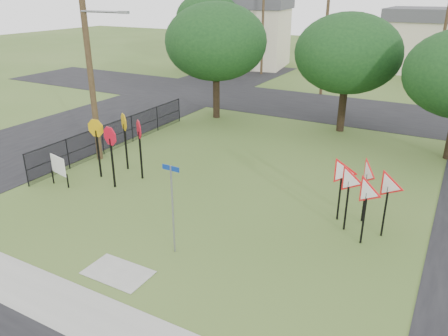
{
  "coord_description": "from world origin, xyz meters",
  "views": [
    {
      "loc": [
        8.07,
        -10.41,
        7.88
      ],
      "look_at": [
        0.65,
        3.0,
        1.6
      ],
      "focal_mm": 35.0,
      "sensor_mm": 36.0,
      "label": 1
    }
  ],
  "objects_px": {
    "street_name_sign": "(173,204)",
    "stop_sign_cluster": "(118,135)",
    "yield_sign_cluster": "(362,183)",
    "info_board": "(58,166)"
  },
  "relations": [
    {
      "from": "street_name_sign",
      "to": "stop_sign_cluster",
      "type": "height_order",
      "value": "street_name_sign"
    },
    {
      "from": "street_name_sign",
      "to": "yield_sign_cluster",
      "type": "xyz_separation_m",
      "value": [
        4.83,
        4.28,
        0.08
      ]
    },
    {
      "from": "info_board",
      "to": "yield_sign_cluster",
      "type": "bearing_deg",
      "value": 11.33
    },
    {
      "from": "info_board",
      "to": "stop_sign_cluster",
      "type": "bearing_deg",
      "value": 48.65
    },
    {
      "from": "street_name_sign",
      "to": "info_board",
      "type": "height_order",
      "value": "street_name_sign"
    },
    {
      "from": "stop_sign_cluster",
      "to": "info_board",
      "type": "height_order",
      "value": "stop_sign_cluster"
    },
    {
      "from": "stop_sign_cluster",
      "to": "info_board",
      "type": "relative_size",
      "value": 2.0
    },
    {
      "from": "stop_sign_cluster",
      "to": "info_board",
      "type": "xyz_separation_m",
      "value": [
        -1.72,
        -1.95,
        -1.09
      ]
    },
    {
      "from": "yield_sign_cluster",
      "to": "info_board",
      "type": "xyz_separation_m",
      "value": [
        -12.11,
        -2.43,
        -0.89
      ]
    },
    {
      "from": "stop_sign_cluster",
      "to": "info_board",
      "type": "distance_m",
      "value": 2.82
    }
  ]
}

